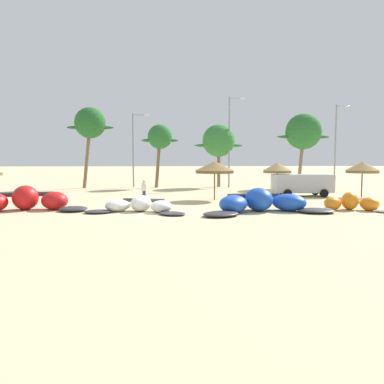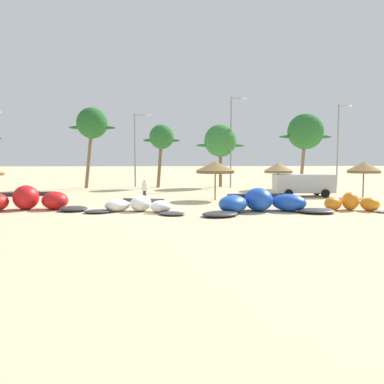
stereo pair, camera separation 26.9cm
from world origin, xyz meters
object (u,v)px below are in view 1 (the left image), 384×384
palm_center_left (219,141)px  palm_center_right (303,132)px  person_near_kites (144,191)px  parked_van (301,183)px  beach_umbrella_outermost (362,167)px  kite_left_of_center (261,203)px  lamppost_east_center (230,137)px  kite_left (139,206)px  kite_center (351,203)px  beach_umbrella_near_palms (277,168)px  lamppost_west_center (135,146)px  kite_far_left (25,201)px  palm_left (90,124)px  lamppost_east (336,141)px  beach_umbrella_middle (215,167)px  palm_left_of_gap (160,138)px

palm_center_left → palm_center_right: size_ratio=0.86×
person_near_kites → parked_van: bearing=16.5°
parked_van → beach_umbrella_outermost: bearing=-34.1°
kite_left_of_center → lamppost_east_center: bearing=86.1°
palm_center_left → lamppost_east_center: 1.57m
parked_van → kite_left: bearing=-145.9°
kite_center → beach_umbrella_near_palms: beach_umbrella_near_palms is taller
beach_umbrella_near_palms → lamppost_west_center: bearing=141.7°
beach_umbrella_outermost → parked_van: 4.95m
kite_far_left → lamppost_east_center: lamppost_east_center is taller
lamppost_east_center → kite_far_left: bearing=-131.0°
lamppost_west_center → palm_center_right: bearing=-4.3°
kite_far_left → palm_left: 19.15m
palm_left → lamppost_east: lamppost_east is taller
palm_left → palm_center_left: (13.90, 0.96, -1.74)m
palm_center_right → lamppost_west_center: lamppost_west_center is taller
kite_left_of_center → beach_umbrella_middle: 7.39m
kite_left_of_center → palm_left_of_gap: 21.50m
beach_umbrella_outermost → palm_left_of_gap: palm_left_of_gap is taller
beach_umbrella_near_palms → lamppost_west_center: (-13.04, 10.32, 2.20)m
person_near_kites → beach_umbrella_near_palms: bearing=23.9°
beach_umbrella_near_palms → lamppost_west_center: lamppost_west_center is taller
palm_left_of_gap → beach_umbrella_near_palms: bearing=-43.2°
palm_left → kite_left_of_center: bearing=-55.0°
lamppost_east_center → lamppost_west_center: bearing=174.0°
beach_umbrella_middle → palm_center_left: 14.11m
beach_umbrella_near_palms → palm_center_left: size_ratio=0.41×
parked_van → palm_center_right: bearing=69.7°
lamppost_west_center → lamppost_east: (23.02, 0.34, 0.59)m
kite_center → person_near_kites: person_near_kites is taller
kite_far_left → kite_center: size_ratio=1.55×
beach_umbrella_near_palms → person_near_kites: size_ratio=1.75×
palm_left → lamppost_west_center: size_ratio=1.06×
kite_left → beach_umbrella_near_palms: (11.22, 9.90, 2.01)m
beach_umbrella_outermost → lamppost_west_center: bearing=142.9°
kite_center → palm_left_of_gap: (-11.98, 19.71, 4.99)m
kite_left_of_center → beach_umbrella_outermost: (9.57, 6.52, 1.96)m
parked_van → person_near_kites: (-12.94, -3.83, -0.27)m
beach_umbrella_middle → palm_center_left: palm_center_left is taller
palm_center_left → lamppost_east: bearing=1.8°
beach_umbrella_outermost → palm_center_right: bearing=90.9°
beach_umbrella_outermost → palm_left_of_gap: bearing=139.8°
beach_umbrella_middle → person_near_kites: beach_umbrella_middle is taller
lamppost_west_center → kite_far_left: bearing=-105.3°
kite_left → kite_left_of_center: bearing=-3.3°
kite_left → lamppost_east: lamppost_east is taller
palm_left → palm_center_right: bearing=-0.8°
kite_far_left → kite_left_of_center: 14.43m
lamppost_east → palm_left: bearing=-177.1°
person_near_kites → palm_left_of_gap: size_ratio=0.24×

